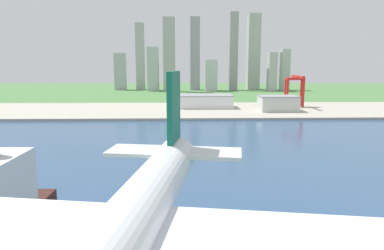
{
  "coord_description": "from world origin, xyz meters",
  "views": [
    {
      "loc": [
        -12.25,
        80.27,
        54.82
      ],
      "look_at": [
        -8.11,
        228.97,
        28.99
      ],
      "focal_mm": 33.15,
      "sensor_mm": 36.0,
      "label": 1
    }
  ],
  "objects_px": {
    "warehouse_main": "(205,101)",
    "warehouse_annex": "(278,103)",
    "airplane_landing": "(116,246)",
    "port_crane_red": "(295,84)"
  },
  "relations": [
    {
      "from": "warehouse_main",
      "to": "warehouse_annex",
      "type": "relative_size",
      "value": 1.52
    },
    {
      "from": "airplane_landing",
      "to": "port_crane_red",
      "type": "distance_m",
      "value": 434.67
    },
    {
      "from": "port_crane_red",
      "to": "warehouse_annex",
      "type": "bearing_deg",
      "value": -129.46
    },
    {
      "from": "port_crane_red",
      "to": "warehouse_annex",
      "type": "xyz_separation_m",
      "value": [
        -30.09,
        -36.56,
        -18.84
      ]
    },
    {
      "from": "airplane_landing",
      "to": "warehouse_annex",
      "type": "relative_size",
      "value": 0.97
    },
    {
      "from": "airplane_landing",
      "to": "warehouse_annex",
      "type": "bearing_deg",
      "value": 73.53
    },
    {
      "from": "warehouse_main",
      "to": "airplane_landing",
      "type": "bearing_deg",
      "value": -94.43
    },
    {
      "from": "airplane_landing",
      "to": "warehouse_main",
      "type": "relative_size",
      "value": 0.64
    },
    {
      "from": "warehouse_main",
      "to": "warehouse_annex",
      "type": "height_order",
      "value": "warehouse_annex"
    },
    {
      "from": "airplane_landing",
      "to": "warehouse_main",
      "type": "height_order",
      "value": "airplane_landing"
    }
  ]
}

